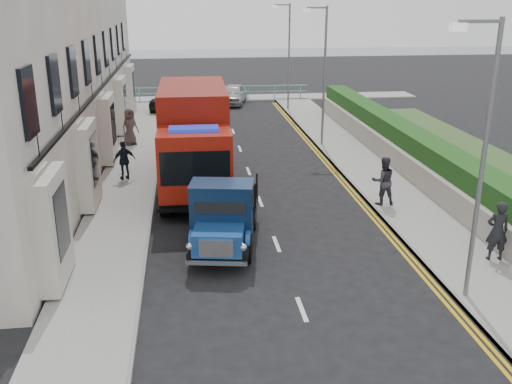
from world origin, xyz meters
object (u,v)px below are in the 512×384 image
Objects in this scene: pedestrian_east_near at (497,231)px; bedford_lorry at (223,220)px; lamp_mid at (322,69)px; lamp_far at (287,51)px; red_lorry at (194,136)px; lamp_near at (480,149)px; parked_car_front at (191,180)px.

bedford_lorry is at bearing -7.33° from pedestrian_east_near.
lamp_far is at bearing 90.00° from lamp_mid.
bedford_lorry is 6.43m from red_lorry.
lamp_near is 12.13m from red_lorry.
bedford_lorry reaches higher than pedestrian_east_near.
parked_car_front is 2.38× the size of pedestrian_east_near.
red_lorry reaches higher than bedford_lorry.
lamp_near reaches higher than pedestrian_east_near.
parked_car_front is (-6.78, -17.25, -3.27)m from lamp_far.
lamp_near and lamp_mid have the same top height.
red_lorry is at bearing -112.39° from lamp_far.
red_lorry reaches higher than pedestrian_east_near.
lamp_near is at bearing -90.00° from lamp_far.
pedestrian_east_near is (1.92, 1.89, -2.98)m from lamp_near.
lamp_far is at bearing -79.49° from pedestrian_east_near.
lamp_near is at bearing -54.55° from parked_car_front.
red_lorry is at bearing -37.77° from pedestrian_east_near.
lamp_mid is at bearing -90.00° from lamp_far.
lamp_mid reaches higher than pedestrian_east_near.
bedford_lorry is at bearing -104.79° from lamp_far.
bedford_lorry is 8.02m from pedestrian_east_near.
pedestrian_east_near is at bearing -85.44° from lamp_far.
pedestrian_east_near is (1.92, -24.11, -2.98)m from lamp_far.
pedestrian_east_near is at bearing -40.55° from parked_car_front.
lamp_far reaches higher than parked_car_front.
lamp_mid reaches higher than parked_car_front.
lamp_mid reaches higher than bedford_lorry.
lamp_near is 1.44× the size of bedford_lorry.
lamp_mid is at bearing 74.27° from bedford_lorry.
red_lorry is 1.92m from parked_car_front.
parked_car_front is at bearing -111.44° from lamp_far.
red_lorry is at bearing 78.90° from parked_car_front.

